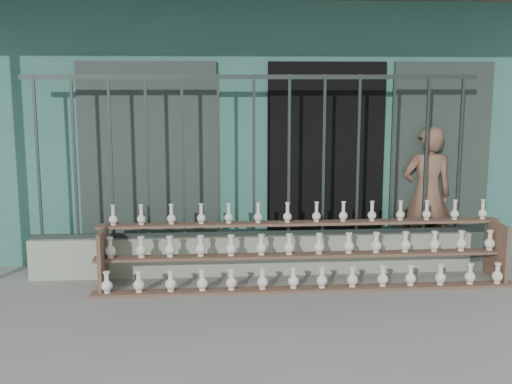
{
  "coord_description": "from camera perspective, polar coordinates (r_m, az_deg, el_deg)",
  "views": [
    {
      "loc": [
        -0.52,
        -5.76,
        2.18
      ],
      "look_at": [
        0.0,
        1.0,
        1.0
      ],
      "focal_mm": 45.0,
      "sensor_mm": 36.0,
      "label": 1
    }
  ],
  "objects": [
    {
      "name": "workshop_building",
      "position": [
        10.02,
        -1.41,
        6.68
      ],
      "size": [
        7.4,
        6.6,
        3.21
      ],
      "color": "#2F6559",
      "rests_on": "ground"
    },
    {
      "name": "security_fence",
      "position": [
        7.13,
        -0.19,
        3.18
      ],
      "size": [
        5.0,
        0.04,
        1.8
      ],
      "color": "#283330",
      "rests_on": "parapet_wall"
    },
    {
      "name": "parapet_wall",
      "position": [
        7.34,
        -0.18,
        -5.56
      ],
      "size": [
        5.0,
        0.2,
        0.45
      ],
      "primitive_type": "cube",
      "color": "gray",
      "rests_on": "ground"
    },
    {
      "name": "elderly_woman",
      "position": [
        8.01,
        14.97,
        -0.21
      ],
      "size": [
        0.62,
        0.42,
        1.65
      ],
      "primitive_type": "imported",
      "rotation": [
        0.0,
        0.0,
        3.1
      ],
      "color": "brown",
      "rests_on": "ground"
    },
    {
      "name": "shelf_rack",
      "position": [
        6.97,
        4.34,
        -5.27
      ],
      "size": [
        4.5,
        0.68,
        0.85
      ],
      "color": "brown",
      "rests_on": "ground"
    },
    {
      "name": "ground",
      "position": [
        6.18,
        0.73,
        -10.78
      ],
      "size": [
        60.0,
        60.0,
        0.0
      ],
      "primitive_type": "plane",
      "color": "slate"
    }
  ]
}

